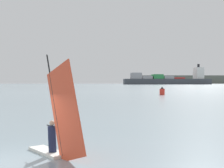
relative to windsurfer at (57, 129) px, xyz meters
The scene contains 4 objects.
ground_plane 2.16m from the windsurfer, 140.53° to the right, with size 4000.00×4000.00×0.00m, color gray.
windsurfer is the anchor object (origin of this frame).
cargo_ship 505.33m from the windsurfer, 86.91° to the left, with size 150.99×59.22×35.33m.
channel_buoy 60.47m from the windsurfer, 84.25° to the left, with size 1.22×1.22×1.98m.
Camera 1 is at (5.19, -10.07, 2.94)m, focal length 47.18 mm.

